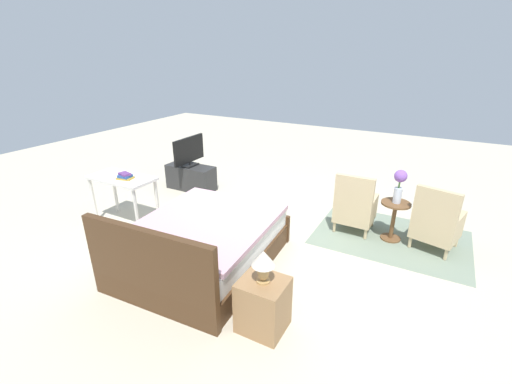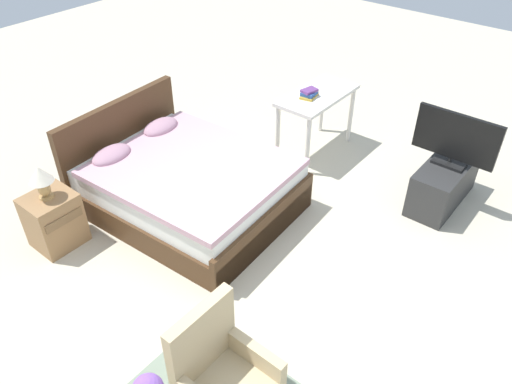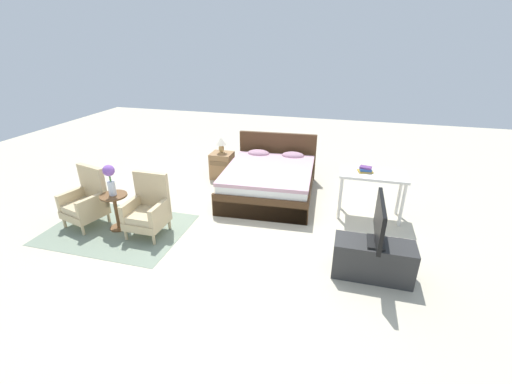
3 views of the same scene
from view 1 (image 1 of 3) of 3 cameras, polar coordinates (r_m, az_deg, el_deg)
ground_plane at (r=5.22m, az=0.68°, el=-6.50°), size 16.00×16.00×0.00m
floor_rug at (r=5.42m, az=21.52°, el=-7.02°), size 2.10×1.50×0.01m
bed at (r=4.35m, az=-9.11°, el=-8.68°), size 1.70×2.08×0.96m
armchair_by_window_left at (r=5.19m, az=27.81°, el=-4.73°), size 0.66×0.66×0.92m
armchair_by_window_right at (r=5.27m, az=16.13°, el=-2.52°), size 0.55×0.55×0.92m
side_table at (r=5.22m, az=21.99°, el=-3.80°), size 0.40×0.40×0.58m
flower_vase at (r=5.04m, az=22.81°, el=1.40°), size 0.17×0.17×0.48m
nightstand at (r=3.45m, az=1.18°, el=-18.28°), size 0.44×0.41×0.54m
table_lamp at (r=3.16m, az=1.24°, el=-11.57°), size 0.22×0.22×0.33m
tv_stand at (r=6.82m, az=-10.77°, el=2.40°), size 0.96×0.40×0.48m
tv_flatscreen at (r=6.67m, az=-11.11°, el=6.69°), size 0.20×0.83×0.56m
vanity_desk at (r=5.61m, az=-21.39°, el=1.27°), size 1.04×0.52×0.76m
book_stack at (r=5.45m, az=-20.99°, el=2.47°), size 0.25×0.20×0.09m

